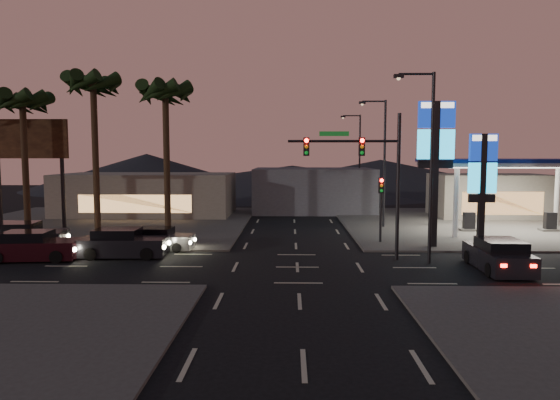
{
  "coord_description": "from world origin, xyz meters",
  "views": [
    {
      "loc": [
        -0.38,
        -25.21,
        5.73
      ],
      "look_at": [
        -1.0,
        5.26,
        3.0
      ],
      "focal_mm": 32.0,
      "sensor_mm": 36.0,
      "label": 1
    }
  ],
  "objects_px": {
    "pylon_sign_tall": "(436,144)",
    "car_lane_a_mid": "(32,247)",
    "pylon_sign_short": "(482,174)",
    "traffic_signal_mast": "(366,165)",
    "car_lane_b_front": "(159,239)",
    "suv_station": "(498,256)",
    "car_lane_a_front": "(122,244)",
    "car_lane_b_mid": "(20,237)",
    "gas_station": "(512,164)"
  },
  "relations": [
    {
      "from": "car_lane_a_front",
      "to": "suv_station",
      "type": "xyz_separation_m",
      "value": [
        19.87,
        -2.99,
        -0.0
      ]
    },
    {
      "from": "pylon_sign_tall",
      "to": "car_lane_b_front",
      "type": "bearing_deg",
      "value": -177.01
    },
    {
      "from": "gas_station",
      "to": "car_lane_a_mid",
      "type": "xyz_separation_m",
      "value": [
        -30.5,
        -10.53,
        -4.34
      ]
    },
    {
      "from": "pylon_sign_tall",
      "to": "traffic_signal_mast",
      "type": "xyz_separation_m",
      "value": [
        -4.74,
        -3.51,
        -1.17
      ]
    },
    {
      "from": "traffic_signal_mast",
      "to": "car_lane_a_mid",
      "type": "bearing_deg",
      "value": -178.37
    },
    {
      "from": "car_lane_a_mid",
      "to": "car_lane_b_front",
      "type": "xyz_separation_m",
      "value": [
        6.13,
        3.15,
        -0.11
      ]
    },
    {
      "from": "gas_station",
      "to": "car_lane_b_front",
      "type": "height_order",
      "value": "gas_station"
    },
    {
      "from": "car_lane_b_mid",
      "to": "car_lane_a_front",
      "type": "bearing_deg",
      "value": -15.5
    },
    {
      "from": "car_lane_b_front",
      "to": "car_lane_a_front",
      "type": "bearing_deg",
      "value": -124.47
    },
    {
      "from": "traffic_signal_mast",
      "to": "car_lane_b_front",
      "type": "bearing_deg",
      "value": 167.77
    },
    {
      "from": "pylon_sign_tall",
      "to": "car_lane_b_mid",
      "type": "height_order",
      "value": "pylon_sign_tall"
    },
    {
      "from": "pylon_sign_short",
      "to": "car_lane_a_mid",
      "type": "relative_size",
      "value": 1.38
    },
    {
      "from": "pylon_sign_short",
      "to": "car_lane_b_mid",
      "type": "relative_size",
      "value": 1.31
    },
    {
      "from": "car_lane_b_front",
      "to": "pylon_sign_short",
      "type": "bearing_deg",
      "value": -0.35
    },
    {
      "from": "pylon_sign_short",
      "to": "car_lane_a_front",
      "type": "bearing_deg",
      "value": -174.35
    },
    {
      "from": "car_lane_a_mid",
      "to": "car_lane_b_front",
      "type": "bearing_deg",
      "value": 27.19
    },
    {
      "from": "pylon_sign_short",
      "to": "car_lane_b_mid",
      "type": "distance_m",
      "value": 28.03
    },
    {
      "from": "car_lane_a_front",
      "to": "car_lane_b_front",
      "type": "height_order",
      "value": "car_lane_a_front"
    },
    {
      "from": "car_lane_a_mid",
      "to": "suv_station",
      "type": "height_order",
      "value": "suv_station"
    },
    {
      "from": "pylon_sign_short",
      "to": "suv_station",
      "type": "distance_m",
      "value": 6.47
    },
    {
      "from": "car_lane_a_mid",
      "to": "car_lane_b_front",
      "type": "relative_size",
      "value": 1.19
    },
    {
      "from": "car_lane_a_front",
      "to": "car_lane_b_front",
      "type": "distance_m",
      "value": 2.65
    },
    {
      "from": "gas_station",
      "to": "car_lane_b_front",
      "type": "bearing_deg",
      "value": -163.15
    },
    {
      "from": "gas_station",
      "to": "car_lane_a_front",
      "type": "distance_m",
      "value": 27.92
    },
    {
      "from": "suv_station",
      "to": "car_lane_b_front",
      "type": "bearing_deg",
      "value": 164.27
    },
    {
      "from": "pylon_sign_short",
      "to": "car_lane_a_mid",
      "type": "height_order",
      "value": "pylon_sign_short"
    },
    {
      "from": "car_lane_b_front",
      "to": "car_lane_b_mid",
      "type": "bearing_deg",
      "value": -178.14
    },
    {
      "from": "car_lane_b_mid",
      "to": "gas_station",
      "type": "bearing_deg",
      "value": 13.15
    },
    {
      "from": "car_lane_a_front",
      "to": "car_lane_b_mid",
      "type": "distance_m",
      "value": 7.15
    },
    {
      "from": "car_lane_a_mid",
      "to": "pylon_sign_tall",
      "type": "bearing_deg",
      "value": 9.94
    },
    {
      "from": "pylon_sign_tall",
      "to": "suv_station",
      "type": "bearing_deg",
      "value": -76.1
    },
    {
      "from": "car_lane_b_front",
      "to": "suv_station",
      "type": "distance_m",
      "value": 19.08
    },
    {
      "from": "pylon_sign_tall",
      "to": "car_lane_b_mid",
      "type": "distance_m",
      "value": 25.9
    },
    {
      "from": "pylon_sign_tall",
      "to": "car_lane_a_front",
      "type": "xyz_separation_m",
      "value": [
        -18.37,
        -3.06,
        -5.64
      ]
    },
    {
      "from": "gas_station",
      "to": "pylon_sign_short",
      "type": "relative_size",
      "value": 1.74
    },
    {
      "from": "pylon_sign_tall",
      "to": "traffic_signal_mast",
      "type": "bearing_deg",
      "value": -143.48
    },
    {
      "from": "car_lane_b_mid",
      "to": "pylon_sign_short",
      "type": "bearing_deg",
      "value": 0.32
    },
    {
      "from": "pylon_sign_tall",
      "to": "car_lane_a_mid",
      "type": "xyz_separation_m",
      "value": [
        -23.0,
        -4.03,
        -5.65
      ]
    },
    {
      "from": "gas_station",
      "to": "car_lane_a_front",
      "type": "xyz_separation_m",
      "value": [
        -25.87,
        -9.56,
        -4.33
      ]
    },
    {
      "from": "pylon_sign_short",
      "to": "traffic_signal_mast",
      "type": "xyz_separation_m",
      "value": [
        -7.24,
        -2.51,
        0.57
      ]
    },
    {
      "from": "pylon_sign_short",
      "to": "traffic_signal_mast",
      "type": "relative_size",
      "value": 0.88
    },
    {
      "from": "traffic_signal_mast",
      "to": "car_lane_a_front",
      "type": "bearing_deg",
      "value": 178.12
    },
    {
      "from": "car_lane_a_mid",
      "to": "car_lane_b_front",
      "type": "height_order",
      "value": "car_lane_a_mid"
    },
    {
      "from": "car_lane_b_mid",
      "to": "car_lane_b_front",
      "type": "bearing_deg",
      "value": 1.86
    },
    {
      "from": "car_lane_a_mid",
      "to": "suv_station",
      "type": "distance_m",
      "value": 24.59
    },
    {
      "from": "car_lane_b_front",
      "to": "suv_station",
      "type": "bearing_deg",
      "value": -15.73
    },
    {
      "from": "car_lane_a_front",
      "to": "car_lane_b_front",
      "type": "relative_size",
      "value": 1.18
    },
    {
      "from": "traffic_signal_mast",
      "to": "car_lane_a_mid",
      "type": "height_order",
      "value": "traffic_signal_mast"
    },
    {
      "from": "gas_station",
      "to": "car_lane_a_mid",
      "type": "bearing_deg",
      "value": -160.95
    },
    {
      "from": "car_lane_b_front",
      "to": "pylon_sign_tall",
      "type": "bearing_deg",
      "value": 2.99
    }
  ]
}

